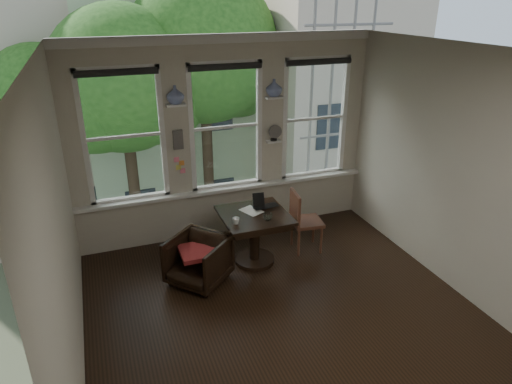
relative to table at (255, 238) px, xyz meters
name	(u,v)px	position (x,y,z in m)	size (l,w,h in m)	color
ground	(283,312)	(-0.06, -1.18, -0.38)	(4.50, 4.50, 0.00)	black
ceiling	(291,51)	(-0.06, -1.18, 2.62)	(4.50, 4.50, 0.00)	silver
wall_back	(226,140)	(-0.06, 1.07, 1.12)	(4.50, 4.50, 0.00)	beige
wall_front	(429,332)	(-0.06, -3.43, 1.12)	(4.50, 4.50, 0.00)	beige
wall_left	(60,233)	(-2.31, -1.18, 1.12)	(4.50, 4.50, 0.00)	beige
wall_right	(455,171)	(2.19, -1.18, 1.12)	(4.50, 4.50, 0.00)	beige
window_left	(124,136)	(-1.51, 1.07, 1.32)	(1.10, 0.12, 1.90)	white
window_center	(225,127)	(-0.06, 1.07, 1.32)	(1.10, 0.12, 1.90)	white
window_right	(314,118)	(1.39, 1.07, 1.32)	(1.10, 0.12, 1.90)	white
shelf_left	(176,105)	(-0.79, 0.97, 1.73)	(0.26, 0.16, 0.03)	white
shelf_right	(274,97)	(0.66, 0.97, 1.73)	(0.26, 0.16, 0.03)	white
intercom	(178,139)	(-0.79, 1.00, 1.23)	(0.14, 0.06, 0.28)	#59544F
sticky_notes	(180,163)	(-0.79, 1.00, 0.88)	(0.16, 0.01, 0.24)	pink
desk_fan	(274,135)	(0.66, 0.95, 1.16)	(0.20, 0.20, 0.24)	#59544F
vase_left	(175,95)	(-0.79, 0.97, 1.86)	(0.24, 0.24, 0.25)	silver
vase_right	(274,88)	(0.66, 0.97, 1.86)	(0.24, 0.24, 0.25)	silver
table	(255,238)	(0.00, 0.00, 0.00)	(0.90, 0.90, 0.75)	black
armchair_left	(198,260)	(-0.85, -0.21, -0.05)	(0.68, 0.70, 0.64)	black
cushion_red	(198,252)	(-0.85, -0.21, 0.08)	(0.45, 0.45, 0.06)	maroon
side_chair_right	(307,221)	(0.84, 0.07, 0.09)	(0.42, 0.42, 0.92)	#4D281B
laptop	(267,208)	(0.22, 0.08, 0.39)	(0.36, 0.23, 0.03)	black
mug	(236,221)	(-0.32, -0.19, 0.42)	(0.09, 0.09, 0.09)	white
drinking_glass	(268,217)	(0.10, -0.23, 0.42)	(0.12, 0.12, 0.10)	white
tablet	(259,201)	(0.12, 0.16, 0.48)	(0.16, 0.02, 0.22)	black
papers	(252,211)	(0.00, 0.10, 0.38)	(0.22, 0.30, 0.00)	silver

